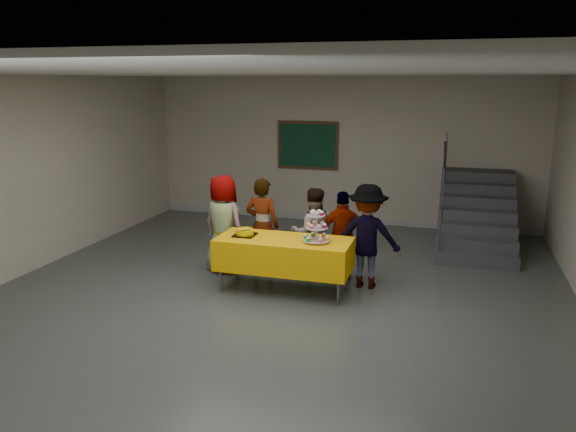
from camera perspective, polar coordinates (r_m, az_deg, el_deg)
name	(u,v)px	position (r m, az deg, el deg)	size (l,w,h in m)	color
room_shell	(262,147)	(6.84, -2.70, 7.03)	(10.00, 10.04, 3.02)	#4C514C
bake_table	(284,253)	(7.87, -0.41, -3.83)	(1.88, 0.78, 0.77)	#595960
cupcake_stand	(317,229)	(7.61, 2.92, -1.31)	(0.38, 0.38, 0.44)	silver
bear_cake	(245,232)	(7.98, -4.40, -1.58)	(0.32, 0.36, 0.12)	black
schoolchild_a	(224,224)	(8.69, -6.56, -0.81)	(0.74, 0.48, 1.52)	slate
schoolchild_b	(262,225)	(8.64, -2.62, -0.96)	(0.54, 0.36, 1.48)	slate
schoolchild_c	(313,233)	(8.44, 2.55, -1.71)	(0.67, 0.52, 1.37)	slate
schoolchild_d	(343,235)	(8.39, 5.61, -1.98)	(0.78, 0.33, 1.34)	slate
schoolchild_e	(367,236)	(8.07, 8.06, -2.05)	(0.97, 0.56, 1.51)	slate
staircase	(476,217)	(10.81, 18.52, -0.08)	(1.30, 2.40, 2.04)	#424447
noticeboard	(308,145)	(11.81, 2.01, 7.20)	(1.30, 0.05, 1.00)	#472B16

